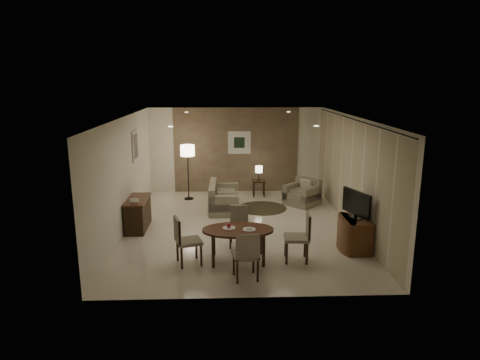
{
  "coord_description": "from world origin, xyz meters",
  "views": [
    {
      "loc": [
        -0.38,
        -10.0,
        3.57
      ],
      "look_at": [
        0.0,
        0.2,
        1.15
      ],
      "focal_mm": 32.0,
      "sensor_mm": 36.0,
      "label": 1
    }
  ],
  "objects_px": {
    "dining_table": "(238,245)",
    "sofa": "(224,196)",
    "side_table": "(259,188)",
    "chair_left": "(189,241)",
    "chair_near": "(246,255)",
    "floor_lamp": "(188,172)",
    "chair_far": "(239,227)",
    "chair_right": "(296,237)",
    "console_desk": "(138,214)",
    "tv_cabinet": "(355,234)",
    "armchair": "(302,192)"
  },
  "relations": [
    {
      "from": "dining_table",
      "to": "side_table",
      "type": "distance_m",
      "value": 4.91
    },
    {
      "from": "chair_right",
      "to": "floor_lamp",
      "type": "height_order",
      "value": "floor_lamp"
    },
    {
      "from": "chair_near",
      "to": "tv_cabinet",
      "type": "bearing_deg",
      "value": -160.26
    },
    {
      "from": "console_desk",
      "to": "armchair",
      "type": "height_order",
      "value": "console_desk"
    },
    {
      "from": "side_table",
      "to": "floor_lamp",
      "type": "height_order",
      "value": "floor_lamp"
    },
    {
      "from": "side_table",
      "to": "floor_lamp",
      "type": "relative_size",
      "value": 0.3
    },
    {
      "from": "chair_near",
      "to": "floor_lamp",
      "type": "bearing_deg",
      "value": -83.03
    },
    {
      "from": "armchair",
      "to": "floor_lamp",
      "type": "xyz_separation_m",
      "value": [
        -3.33,
        0.73,
        0.46
      ]
    },
    {
      "from": "sofa",
      "to": "side_table",
      "type": "height_order",
      "value": "sofa"
    },
    {
      "from": "chair_near",
      "to": "floor_lamp",
      "type": "height_order",
      "value": "floor_lamp"
    },
    {
      "from": "armchair",
      "to": "side_table",
      "type": "relative_size",
      "value": 1.66
    },
    {
      "from": "chair_near",
      "to": "chair_right",
      "type": "xyz_separation_m",
      "value": [
        1.05,
        0.76,
        0.03
      ]
    },
    {
      "from": "console_desk",
      "to": "dining_table",
      "type": "height_order",
      "value": "console_desk"
    },
    {
      "from": "side_table",
      "to": "chair_left",
      "type": "bearing_deg",
      "value": -109.68
    },
    {
      "from": "console_desk",
      "to": "chair_far",
      "type": "xyz_separation_m",
      "value": [
        2.41,
        -1.21,
        0.06
      ]
    },
    {
      "from": "chair_right",
      "to": "side_table",
      "type": "relative_size",
      "value": 1.97
    },
    {
      "from": "tv_cabinet",
      "to": "armchair",
      "type": "relative_size",
      "value": 1.07
    },
    {
      "from": "sofa",
      "to": "floor_lamp",
      "type": "xyz_separation_m",
      "value": [
        -1.08,
        1.11,
        0.45
      ]
    },
    {
      "from": "console_desk",
      "to": "tv_cabinet",
      "type": "xyz_separation_m",
      "value": [
        4.89,
        -1.5,
        -0.03
      ]
    },
    {
      "from": "chair_left",
      "to": "side_table",
      "type": "xyz_separation_m",
      "value": [
        1.77,
        4.95,
        -0.23
      ]
    },
    {
      "from": "tv_cabinet",
      "to": "floor_lamp",
      "type": "relative_size",
      "value": 0.54
    },
    {
      "from": "tv_cabinet",
      "to": "side_table",
      "type": "bearing_deg",
      "value": 111.51
    },
    {
      "from": "sofa",
      "to": "floor_lamp",
      "type": "bearing_deg",
      "value": 45.34
    },
    {
      "from": "floor_lamp",
      "to": "chair_left",
      "type": "bearing_deg",
      "value": -85.33
    },
    {
      "from": "dining_table",
      "to": "chair_right",
      "type": "height_order",
      "value": "chair_right"
    },
    {
      "from": "armchair",
      "to": "floor_lamp",
      "type": "height_order",
      "value": "floor_lamp"
    },
    {
      "from": "chair_far",
      "to": "chair_right",
      "type": "height_order",
      "value": "chair_right"
    },
    {
      "from": "dining_table",
      "to": "sofa",
      "type": "distance_m",
      "value": 3.48
    },
    {
      "from": "chair_right",
      "to": "side_table",
      "type": "distance_m",
      "value": 4.9
    },
    {
      "from": "sofa",
      "to": "side_table",
      "type": "distance_m",
      "value": 1.75
    },
    {
      "from": "dining_table",
      "to": "armchair",
      "type": "distance_m",
      "value": 4.33
    },
    {
      "from": "dining_table",
      "to": "sofa",
      "type": "bearing_deg",
      "value": 94.5
    },
    {
      "from": "chair_near",
      "to": "floor_lamp",
      "type": "distance_m",
      "value": 5.58
    },
    {
      "from": "chair_near",
      "to": "console_desk",
      "type": "bearing_deg",
      "value": -56.52
    },
    {
      "from": "side_table",
      "to": "console_desk",
      "type": "bearing_deg",
      "value": -137.99
    },
    {
      "from": "dining_table",
      "to": "chair_far",
      "type": "relative_size",
      "value": 1.64
    },
    {
      "from": "console_desk",
      "to": "chair_left",
      "type": "xyz_separation_m",
      "value": [
        1.4,
        -2.1,
        0.11
      ]
    },
    {
      "from": "chair_far",
      "to": "floor_lamp",
      "type": "height_order",
      "value": "floor_lamp"
    },
    {
      "from": "chair_near",
      "to": "chair_right",
      "type": "height_order",
      "value": "chair_right"
    },
    {
      "from": "chair_right",
      "to": "sofa",
      "type": "bearing_deg",
      "value": -152.88
    },
    {
      "from": "chair_left",
      "to": "sofa",
      "type": "relative_size",
      "value": 0.6
    },
    {
      "from": "chair_near",
      "to": "sofa",
      "type": "distance_m",
      "value": 4.29
    },
    {
      "from": "chair_left",
      "to": "sofa",
      "type": "bearing_deg",
      "value": -28.9
    },
    {
      "from": "tv_cabinet",
      "to": "chair_right",
      "type": "distance_m",
      "value": 1.46
    },
    {
      "from": "floor_lamp",
      "to": "console_desk",
      "type": "bearing_deg",
      "value": -111.4
    },
    {
      "from": "chair_near",
      "to": "armchair",
      "type": "distance_m",
      "value": 5.01
    },
    {
      "from": "chair_far",
      "to": "armchair",
      "type": "bearing_deg",
      "value": 62.32
    },
    {
      "from": "chair_near",
      "to": "chair_far",
      "type": "bearing_deg",
      "value": -95.67
    },
    {
      "from": "dining_table",
      "to": "chair_near",
      "type": "xyz_separation_m",
      "value": [
        0.11,
        -0.8,
        0.13
      ]
    },
    {
      "from": "chair_near",
      "to": "side_table",
      "type": "bearing_deg",
      "value": -105.25
    }
  ]
}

